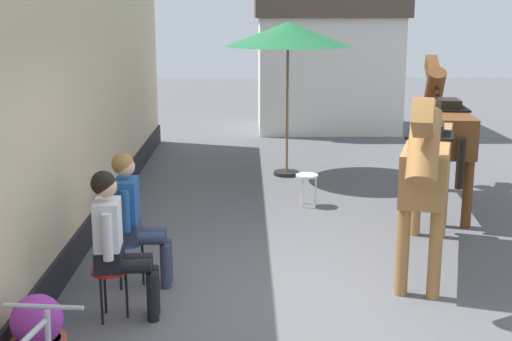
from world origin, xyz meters
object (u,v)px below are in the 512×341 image
(spare_stool_white, at_px, (307,179))
(seated_visitor_near, at_px, (116,238))
(flower_planter_near, at_px, (38,333))
(flower_planter_far, at_px, (120,207))
(saddled_horse_near, at_px, (427,164))
(saddled_horse_far, at_px, (444,126))
(seated_visitor_far, at_px, (133,213))
(cafe_parasol, at_px, (288,35))

(spare_stool_white, bearing_deg, seated_visitor_near, -118.83)
(flower_planter_near, bearing_deg, flower_planter_far, 89.84)
(saddled_horse_near, bearing_deg, saddled_horse_far, 70.34)
(saddled_horse_near, bearing_deg, spare_stool_white, 113.57)
(saddled_horse_far, distance_m, flower_planter_near, 6.53)
(seated_visitor_far, distance_m, saddled_horse_far, 4.97)
(seated_visitor_near, relative_size, cafe_parasol, 0.54)
(seated_visitor_far, height_order, saddled_horse_near, saddled_horse_near)
(seated_visitor_far, xyz_separation_m, saddled_horse_far, (3.96, 2.98, 0.38))
(seated_visitor_near, relative_size, saddled_horse_near, 0.48)
(saddled_horse_near, xyz_separation_m, cafe_parasol, (-1.24, 4.34, 1.20))
(flower_planter_far, relative_size, cafe_parasol, 0.25)
(saddled_horse_near, height_order, flower_planter_far, saddled_horse_near)
(spare_stool_white, bearing_deg, cafe_parasol, 95.33)
(saddled_horse_near, height_order, flower_planter_near, saddled_horse_near)
(seated_visitor_far, height_order, flower_planter_near, seated_visitor_far)
(saddled_horse_near, relative_size, saddled_horse_far, 0.97)
(spare_stool_white, bearing_deg, flower_planter_far, -153.98)
(seated_visitor_near, xyz_separation_m, saddled_horse_near, (3.10, 1.27, 0.38))
(seated_visitor_near, relative_size, flower_planter_near, 2.17)
(flower_planter_near, height_order, spare_stool_white, flower_planter_near)
(seated_visitor_far, height_order, saddled_horse_far, saddled_horse_far)
(spare_stool_white, bearing_deg, flower_planter_near, -117.99)
(seated_visitor_far, bearing_deg, seated_visitor_near, -92.42)
(seated_visitor_near, bearing_deg, spare_stool_white, 61.17)
(flower_planter_near, distance_m, flower_planter_far, 3.46)
(saddled_horse_near, bearing_deg, flower_planter_near, -147.88)
(saddled_horse_far, bearing_deg, flower_planter_far, -164.07)
(seated_visitor_near, xyz_separation_m, seated_visitor_far, (0.03, 0.78, 0.00))
(saddled_horse_near, bearing_deg, seated_visitor_near, -157.81)
(saddled_horse_far, relative_size, flower_planter_near, 4.68)
(seated_visitor_near, bearing_deg, saddled_horse_far, 43.28)
(seated_visitor_far, bearing_deg, flower_planter_far, 105.07)
(saddled_horse_near, height_order, saddled_horse_far, same)
(flower_planter_near, relative_size, spare_stool_white, 1.39)
(saddled_horse_far, height_order, spare_stool_white, saddled_horse_far)
(saddled_horse_far, height_order, flower_planter_far, saddled_horse_far)
(spare_stool_white, bearing_deg, saddled_horse_far, 1.68)
(flower_planter_far, distance_m, spare_stool_white, 2.75)
(flower_planter_near, bearing_deg, seated_visitor_far, 74.79)
(saddled_horse_near, xyz_separation_m, spare_stool_white, (-1.06, 2.44, -0.76))
(flower_planter_near, relative_size, cafe_parasol, 0.25)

